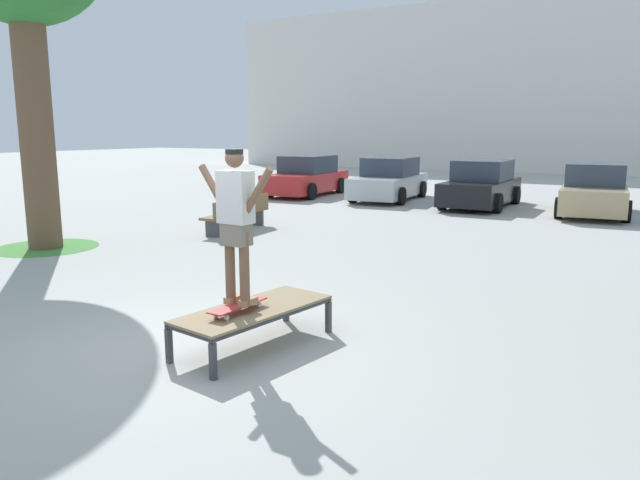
% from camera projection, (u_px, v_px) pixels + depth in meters
% --- Properties ---
extents(ground_plane, '(120.00, 120.00, 0.00)m').
position_uv_depth(ground_plane, '(186.00, 349.00, 6.75)').
color(ground_plane, '#A8A8A3').
extents(building_facade, '(38.34, 4.00, 10.08)m').
position_uv_depth(building_facade, '(524.00, 87.00, 35.89)').
color(building_facade, silver).
rests_on(building_facade, ground).
extents(skate_box, '(1.05, 2.00, 0.46)m').
position_uv_depth(skate_box, '(254.00, 311.00, 6.76)').
color(skate_box, '#38383D').
rests_on(skate_box, ground).
extents(skateboard, '(0.23, 0.81, 0.09)m').
position_uv_depth(skateboard, '(238.00, 306.00, 6.56)').
color(skateboard, '#B23333').
rests_on(skateboard, skate_box).
extents(skater, '(1.00, 0.29, 1.69)m').
position_uv_depth(skater, '(236.00, 216.00, 6.38)').
color(skater, brown).
rests_on(skater, skateboard).
extents(grass_patch_near_left, '(2.12, 2.12, 0.01)m').
position_uv_depth(grass_patch_near_left, '(46.00, 247.00, 12.62)').
color(grass_patch_near_left, '#47893D').
rests_on(grass_patch_near_left, ground).
extents(car_red, '(2.15, 4.31, 1.50)m').
position_uv_depth(car_red, '(307.00, 177.00, 22.80)').
color(car_red, red).
rests_on(car_red, ground).
extents(car_silver, '(2.20, 4.34, 1.50)m').
position_uv_depth(car_silver, '(389.00, 180.00, 21.24)').
color(car_silver, '#B7BABF').
rests_on(car_silver, ground).
extents(car_black, '(1.95, 4.22, 1.50)m').
position_uv_depth(car_black, '(481.00, 185.00, 19.32)').
color(car_black, black).
rests_on(car_black, ground).
extents(car_tan, '(2.19, 4.33, 1.50)m').
position_uv_depth(car_tan, '(594.00, 191.00, 17.52)').
color(car_tan, tan).
rests_on(car_tan, ground).
extents(park_bench, '(0.61, 2.43, 0.83)m').
position_uv_depth(park_bench, '(238.00, 213.00, 14.64)').
color(park_bench, brown).
rests_on(park_bench, ground).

